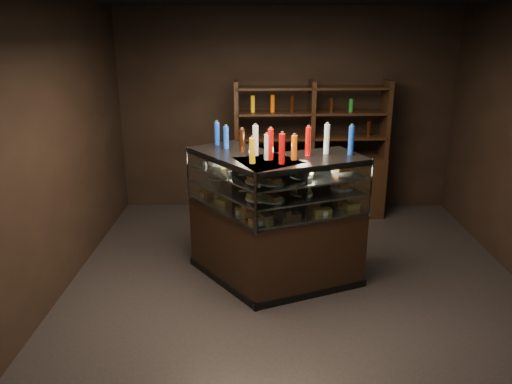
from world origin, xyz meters
TOP-DOWN VIEW (x-y plane):
  - ground at (0.00, 0.00)m, footprint 5.00×5.00m
  - room_shell at (0.00, 0.00)m, footprint 5.02×5.02m
  - display_case at (-0.27, 0.00)m, footprint 2.00×1.46m
  - food_display at (-0.27, -0.00)m, footprint 1.65×1.06m
  - bottles_top at (-0.27, 0.00)m, footprint 1.48×0.93m
  - potted_conifer at (0.47, 0.68)m, footprint 0.38×0.38m
  - back_shelving at (0.34, 2.05)m, footprint 2.21×0.53m

SIDE VIEW (x-z plane):
  - ground at x=0.00m, z-range 0.00..0.00m
  - potted_conifer at x=0.47m, z-range 0.06..0.86m
  - display_case at x=-0.27m, z-range -0.24..1.21m
  - back_shelving at x=0.34m, z-range -0.39..1.61m
  - food_display at x=-0.27m, z-range 0.87..1.32m
  - bottles_top at x=-0.27m, z-range 1.43..1.73m
  - room_shell at x=0.00m, z-range 0.44..3.45m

